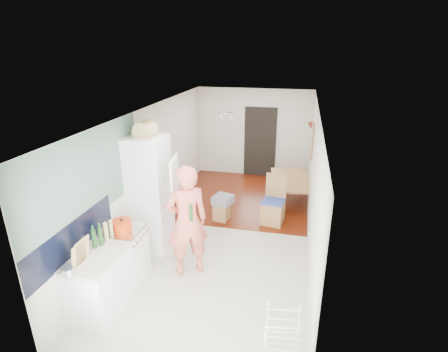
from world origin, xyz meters
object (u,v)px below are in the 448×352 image
at_px(dining_table, 292,191).
at_px(stool, 222,212).
at_px(drying_rack, 282,343).
at_px(person, 187,212).
at_px(dining_chair, 273,201).

relative_size(dining_table, stool, 3.42).
bearing_deg(drying_rack, person, 128.68).
height_order(dining_table, dining_chair, dining_chair).
height_order(dining_table, stool, dining_table).
bearing_deg(dining_table, stool, 125.09).
bearing_deg(stool, dining_chair, 5.24).
relative_size(person, dining_table, 1.65).
relative_size(stool, drying_rack, 0.52).
relative_size(dining_chair, drying_rack, 1.38).
xyz_separation_m(person, dining_table, (1.57, 3.29, -0.88)).
bearing_deg(drying_rack, stool, 105.95).
xyz_separation_m(dining_chair, drying_rack, (0.43, -3.60, -0.15)).
height_order(person, drying_rack, person).
height_order(dining_chair, drying_rack, dining_chair).
xyz_separation_m(person, drying_rack, (1.65, -1.58, -0.74)).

